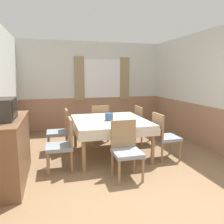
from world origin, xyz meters
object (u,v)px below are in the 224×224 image
(chair_head_near, at_px, (126,148))
(chair_right_far, at_px, (143,124))
(chair_head_window, at_px, (99,122))
(sideboard, at_px, (10,150))
(dining_table, at_px, (110,124))
(chair_left_near, at_px, (63,143))
(vase, at_px, (109,117))
(chair_right_near, at_px, (164,135))
(chair_left_far, at_px, (61,129))
(tv, at_px, (4,109))

(chair_head_near, height_order, chair_right_far, same)
(chair_head_window, distance_m, sideboard, 2.45)
(dining_table, relative_size, chair_left_near, 1.72)
(sideboard, distance_m, vase, 1.86)
(sideboard, bearing_deg, chair_right_near, 4.46)
(chair_left_near, bearing_deg, chair_left_far, 0.00)
(chair_right_near, bearing_deg, chair_right_far, -180.00)
(dining_table, xyz_separation_m, sideboard, (-1.75, -0.70, -0.14))
(chair_right_far, xyz_separation_m, chair_left_near, (-1.90, -0.97, 0.00))
(dining_table, xyz_separation_m, chair_head_near, (0.00, -1.01, -0.16))
(chair_head_near, xyz_separation_m, chair_head_window, (0.00, 2.02, 0.00))
(chair_left_far, bearing_deg, dining_table, -117.04)
(chair_left_far, bearing_deg, vase, -121.27)
(chair_right_near, bearing_deg, tv, -83.53)
(chair_head_near, xyz_separation_m, chair_right_far, (0.95, 1.49, 0.00))
(chair_head_window, xyz_separation_m, sideboard, (-1.75, -1.71, 0.02))
(chair_right_far, relative_size, sideboard, 0.64)
(chair_head_near, xyz_separation_m, vase, (-0.03, 0.94, 0.33))
(chair_right_far, distance_m, vase, 1.18)
(chair_head_near, distance_m, tv, 1.90)
(chair_right_near, bearing_deg, sideboard, -85.54)
(vase, bearing_deg, dining_table, 67.10)
(chair_left_far, bearing_deg, tv, 147.52)
(dining_table, bearing_deg, vase, -112.90)
(chair_head_near, height_order, chair_right_near, same)
(chair_left_far, relative_size, tv, 1.63)
(chair_head_window, xyz_separation_m, vase, (-0.03, -1.08, 0.33))
(vase, bearing_deg, chair_head_window, 88.36)
(dining_table, distance_m, chair_right_far, 1.08)
(vase, bearing_deg, chair_right_near, -22.77)
(vase, bearing_deg, chair_head_near, -88.10)
(sideboard, xyz_separation_m, vase, (1.72, 0.62, 0.31))
(chair_right_far, bearing_deg, dining_table, -62.96)
(chair_head_window, distance_m, vase, 1.13)
(chair_head_near, bearing_deg, chair_right_far, -122.48)
(chair_head_near, xyz_separation_m, chair_left_far, (-0.95, 1.49, 0.00))
(chair_right_near, distance_m, sideboard, 2.71)
(chair_left_near, height_order, chair_left_far, same)
(chair_left_near, xyz_separation_m, vase, (0.92, 0.41, 0.33))
(dining_table, height_order, chair_right_far, chair_right_far)
(chair_right_far, relative_size, vase, 5.66)
(chair_right_near, bearing_deg, dining_table, -117.04)
(tv, bearing_deg, chair_left_near, 20.73)
(chair_left_near, height_order, sideboard, sideboard)
(chair_left_near, distance_m, tv, 1.09)
(chair_left_near, height_order, chair_right_near, same)
(tv, bearing_deg, chair_head_near, -6.93)
(chair_head_near, relative_size, chair_head_window, 1.00)
(chair_left_far, xyz_separation_m, tv, (-0.81, -1.28, 0.66))
(chair_left_far, height_order, sideboard, sideboard)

